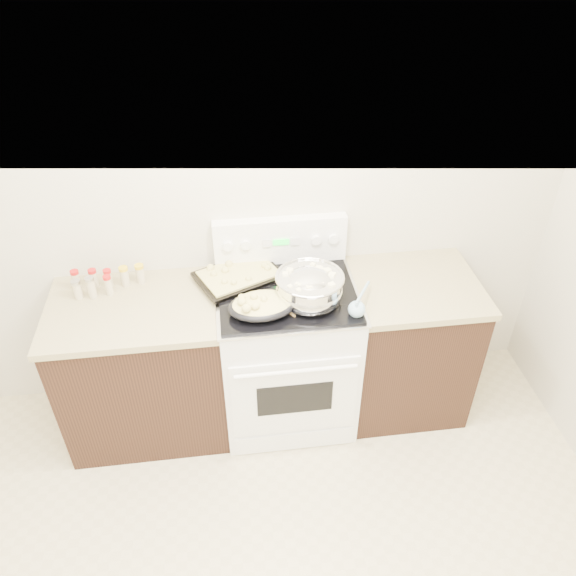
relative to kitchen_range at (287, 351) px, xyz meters
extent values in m
cube|color=beige|center=(-0.35, 0.35, 0.86)|extent=(4.00, 0.05, 2.70)
cube|color=black|center=(-0.83, 0.01, -0.05)|extent=(0.90, 0.64, 0.88)
cube|color=brown|center=(-0.83, 0.01, 0.41)|extent=(0.93, 0.67, 0.04)
cube|color=black|center=(0.73, 0.01, -0.05)|extent=(0.70, 0.64, 0.88)
cube|color=brown|center=(0.73, 0.01, 0.41)|extent=(0.73, 0.67, 0.04)
cube|color=white|center=(0.00, 0.00, -0.03)|extent=(0.76, 0.66, 0.92)
cube|color=white|center=(0.00, -0.34, -0.04)|extent=(0.70, 0.01, 0.55)
cube|color=black|center=(0.00, -0.35, -0.04)|extent=(0.42, 0.01, 0.22)
cylinder|color=white|center=(0.00, -0.38, 0.21)|extent=(0.65, 0.02, 0.02)
cube|color=white|center=(0.00, -0.34, -0.41)|extent=(0.70, 0.01, 0.14)
cube|color=silver|center=(0.00, 0.00, 0.44)|extent=(0.78, 0.68, 0.01)
cube|color=black|center=(0.00, 0.00, 0.45)|extent=(0.74, 0.64, 0.01)
cube|color=white|center=(0.00, 0.29, 0.59)|extent=(0.76, 0.07, 0.28)
cylinder|color=white|center=(-0.30, 0.24, 0.61)|extent=(0.06, 0.02, 0.06)
cylinder|color=white|center=(-0.20, 0.24, 0.61)|extent=(0.06, 0.02, 0.06)
cylinder|color=white|center=(0.20, 0.24, 0.61)|extent=(0.06, 0.02, 0.06)
cylinder|color=white|center=(0.30, 0.24, 0.61)|extent=(0.06, 0.02, 0.06)
cube|color=#19E533|center=(0.00, 0.25, 0.61)|extent=(0.09, 0.00, 0.04)
cube|color=silver|center=(-0.08, 0.25, 0.61)|extent=(0.05, 0.00, 0.05)
cube|color=silver|center=(0.08, 0.25, 0.61)|extent=(0.05, 0.00, 0.05)
ellipsoid|color=silver|center=(0.11, -0.11, 0.52)|extent=(0.39, 0.39, 0.21)
cylinder|color=silver|center=(0.11, -0.11, 0.46)|extent=(0.19, 0.19, 0.01)
torus|color=silver|center=(0.11, -0.11, 0.61)|extent=(0.36, 0.36, 0.02)
cylinder|color=silver|center=(0.11, -0.11, 0.55)|extent=(0.34, 0.34, 0.12)
cylinder|color=brown|center=(0.11, -0.11, 0.60)|extent=(0.32, 0.32, 0.00)
cube|color=#FBF4BA|center=(0.03, -0.21, 0.60)|extent=(0.03, 0.03, 0.02)
cube|color=#FBF4BA|center=(0.21, -0.19, 0.60)|extent=(0.04, 0.04, 0.03)
cube|color=#FBF4BA|center=(0.21, -0.06, 0.60)|extent=(0.04, 0.04, 0.03)
cube|color=#FBF4BA|center=(0.14, 0.01, 0.60)|extent=(0.03, 0.03, 0.02)
cube|color=#FBF4BA|center=(0.23, -0.10, 0.60)|extent=(0.03, 0.03, 0.02)
cube|color=#FBF4BA|center=(0.15, -0.16, 0.60)|extent=(0.03, 0.03, 0.03)
cube|color=#FBF4BA|center=(0.18, -0.04, 0.60)|extent=(0.03, 0.03, 0.02)
cube|color=#FBF4BA|center=(0.09, -0.07, 0.60)|extent=(0.03, 0.03, 0.02)
cube|color=#FBF4BA|center=(0.23, -0.10, 0.60)|extent=(0.04, 0.04, 0.03)
cube|color=#FBF4BA|center=(-0.01, -0.17, 0.60)|extent=(0.03, 0.03, 0.02)
cube|color=#FBF4BA|center=(0.20, -0.05, 0.60)|extent=(0.03, 0.03, 0.02)
cube|color=#FBF4BA|center=(0.04, -0.16, 0.60)|extent=(0.04, 0.04, 0.03)
cube|color=#FBF4BA|center=(0.04, -0.06, 0.60)|extent=(0.02, 0.02, 0.02)
cube|color=#FBF4BA|center=(0.17, -0.03, 0.60)|extent=(0.04, 0.04, 0.03)
cube|color=#FBF4BA|center=(0.09, -0.19, 0.60)|extent=(0.03, 0.03, 0.03)
cube|color=#FBF4BA|center=(0.08, -0.17, 0.60)|extent=(0.04, 0.04, 0.02)
cube|color=#FBF4BA|center=(-0.02, -0.06, 0.60)|extent=(0.03, 0.03, 0.03)
cube|color=#FBF4BA|center=(0.01, -0.03, 0.60)|extent=(0.04, 0.04, 0.03)
ellipsoid|color=black|center=(-0.15, -0.17, 0.49)|extent=(0.38, 0.28, 0.08)
ellipsoid|color=#D8CB73|center=(-0.15, -0.17, 0.51)|extent=(0.34, 0.26, 0.06)
sphere|color=#D8CB73|center=(-0.23, -0.24, 0.54)|extent=(0.05, 0.05, 0.05)
sphere|color=#D8CB73|center=(-0.18, -0.23, 0.54)|extent=(0.04, 0.04, 0.04)
sphere|color=#D8CB73|center=(-0.19, -0.23, 0.54)|extent=(0.04, 0.04, 0.04)
sphere|color=#D8CB73|center=(-0.05, -0.10, 0.54)|extent=(0.04, 0.04, 0.04)
sphere|color=#D8CB73|center=(-0.19, -0.15, 0.54)|extent=(0.04, 0.04, 0.04)
sphere|color=#D8CB73|center=(-0.14, -0.17, 0.54)|extent=(0.04, 0.04, 0.04)
sphere|color=#D8CB73|center=(-0.25, -0.18, 0.54)|extent=(0.05, 0.05, 0.05)
sphere|color=#D8CB73|center=(-0.25, -0.15, 0.54)|extent=(0.04, 0.04, 0.04)
cube|color=black|center=(-0.25, 0.16, 0.46)|extent=(0.54, 0.47, 0.02)
cube|color=#D8CB73|center=(-0.25, 0.16, 0.48)|extent=(0.48, 0.42, 0.02)
sphere|color=#D8CB73|center=(-0.20, 0.09, 0.49)|extent=(0.04, 0.04, 0.04)
sphere|color=#D8CB73|center=(-0.41, 0.21, 0.49)|extent=(0.03, 0.03, 0.03)
sphere|color=#D8CB73|center=(-0.41, 0.22, 0.49)|extent=(0.04, 0.04, 0.04)
sphere|color=#D8CB73|center=(-0.39, 0.16, 0.49)|extent=(0.04, 0.04, 0.04)
sphere|color=#D8CB73|center=(-0.33, 0.18, 0.49)|extent=(0.04, 0.04, 0.04)
sphere|color=#D8CB73|center=(-0.33, 0.07, 0.49)|extent=(0.04, 0.04, 0.04)
sphere|color=#D8CB73|center=(-0.10, 0.20, 0.49)|extent=(0.04, 0.04, 0.04)
sphere|color=#D8CB73|center=(-0.09, 0.17, 0.49)|extent=(0.04, 0.04, 0.04)
sphere|color=#D8CB73|center=(-0.30, 0.24, 0.49)|extent=(0.05, 0.05, 0.05)
sphere|color=#D8CB73|center=(-0.28, 0.06, 0.49)|extent=(0.03, 0.03, 0.03)
cylinder|color=#A6804B|center=(-0.07, -0.12, 0.46)|extent=(0.17, 0.25, 0.01)
sphere|color=#A6804B|center=(-0.13, -0.21, 0.47)|extent=(0.04, 0.04, 0.04)
sphere|color=#8AB3CF|center=(0.33, -0.25, 0.49)|extent=(0.09, 0.09, 0.09)
cylinder|color=#8AB3CF|center=(0.38, -0.15, 0.52)|extent=(0.15, 0.26, 0.08)
cylinder|color=#BFB28C|center=(-1.14, 0.20, 0.48)|extent=(0.04, 0.04, 0.10)
cylinder|color=#B21414|center=(-1.14, 0.20, 0.54)|extent=(0.05, 0.05, 0.02)
cylinder|color=#BFB28C|center=(-1.05, 0.21, 0.48)|extent=(0.04, 0.04, 0.09)
cylinder|color=#B21414|center=(-1.05, 0.21, 0.53)|extent=(0.04, 0.04, 0.02)
cylinder|color=#BFB28C|center=(-0.97, 0.20, 0.48)|extent=(0.04, 0.04, 0.09)
cylinder|color=#B21414|center=(-0.97, 0.20, 0.53)|extent=(0.04, 0.04, 0.02)
cylinder|color=#BFB28C|center=(-0.88, 0.20, 0.48)|extent=(0.05, 0.05, 0.10)
cylinder|color=gold|center=(-0.88, 0.20, 0.54)|extent=(0.05, 0.05, 0.02)
cylinder|color=#BFB28C|center=(-0.80, 0.21, 0.48)|extent=(0.05, 0.05, 0.10)
cylinder|color=gold|center=(-0.80, 0.21, 0.54)|extent=(0.05, 0.05, 0.02)
cylinder|color=#BFB28C|center=(-1.12, 0.11, 0.48)|extent=(0.05, 0.05, 0.09)
cylinder|color=#B2B2B7|center=(-1.12, 0.11, 0.53)|extent=(0.05, 0.05, 0.02)
cylinder|color=#BFB28C|center=(-1.05, 0.11, 0.49)|extent=(0.05, 0.05, 0.11)
cylinder|color=#B2B2B7|center=(-1.05, 0.11, 0.55)|extent=(0.05, 0.05, 0.02)
cylinder|color=#BFB28C|center=(-0.96, 0.12, 0.48)|extent=(0.04, 0.04, 0.10)
cylinder|color=#B21414|center=(-0.96, 0.12, 0.54)|extent=(0.04, 0.04, 0.02)
camera|label=1|loc=(-0.31, -2.42, 2.30)|focal=35.00mm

